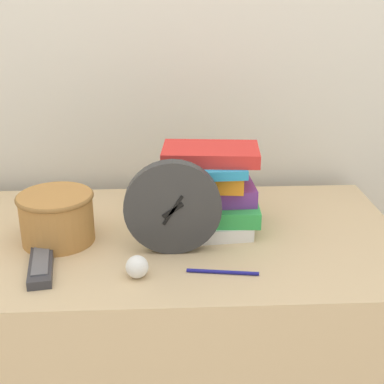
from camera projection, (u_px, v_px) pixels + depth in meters
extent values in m
cube|color=silver|center=(151.00, 34.00, 1.50)|extent=(6.00, 0.04, 2.40)
cube|color=tan|center=(157.00, 360.00, 1.45)|extent=(1.22, 0.63, 0.76)
cylinder|color=#333333|center=(173.00, 208.00, 1.19)|extent=(0.22, 0.03, 0.22)
cylinder|color=silver|center=(173.00, 209.00, 1.19)|extent=(0.19, 0.01, 0.19)
cube|color=black|center=(173.00, 210.00, 1.18)|extent=(0.05, 0.01, 0.04)
cube|color=black|center=(173.00, 210.00, 1.18)|extent=(0.05, 0.01, 0.07)
cylinder|color=black|center=(173.00, 210.00, 1.18)|extent=(0.01, 0.00, 0.01)
cube|color=white|center=(209.00, 223.00, 1.33)|extent=(0.20, 0.18, 0.03)
cube|color=green|center=(210.00, 208.00, 1.33)|extent=(0.25, 0.18, 0.04)
cube|color=#7A3899|center=(213.00, 192.00, 1.32)|extent=(0.21, 0.14, 0.04)
cube|color=orange|center=(205.00, 175.00, 1.32)|extent=(0.20, 0.18, 0.04)
cube|color=#2D9ED1|center=(204.00, 167.00, 1.28)|extent=(0.20, 0.15, 0.02)
cube|color=red|center=(211.00, 154.00, 1.28)|extent=(0.24, 0.16, 0.03)
cylinder|color=#B27A3D|center=(57.00, 218.00, 1.26)|extent=(0.17, 0.17, 0.12)
torus|color=olive|center=(55.00, 197.00, 1.24)|extent=(0.18, 0.18, 0.01)
cube|color=#333338|center=(41.00, 263.00, 1.16)|extent=(0.08, 0.20, 0.02)
cube|color=#59595E|center=(41.00, 258.00, 1.16)|extent=(0.06, 0.15, 0.00)
sphere|color=white|center=(137.00, 267.00, 1.12)|extent=(0.05, 0.05, 0.05)
cylinder|color=navy|center=(223.00, 272.00, 1.14)|extent=(0.15, 0.03, 0.01)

